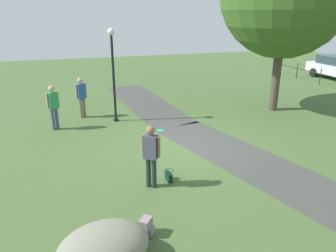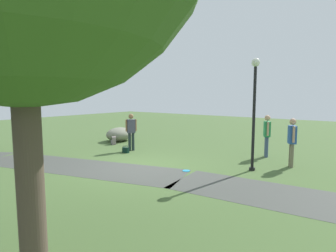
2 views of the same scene
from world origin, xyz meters
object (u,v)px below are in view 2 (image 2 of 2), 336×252
at_px(woman_with_handbag, 131,129).
at_px(handbag_on_grass, 126,150).
at_px(frisbee_on_grass, 186,171).
at_px(lamp_post, 254,103).
at_px(backpack_by_boulder, 114,141).
at_px(lawn_boulder, 119,134).
at_px(passerby_on_path, 292,139).
at_px(man_near_boulder, 267,133).

distance_m(woman_with_handbag, handbag_on_grass, 1.03).
height_order(woman_with_handbag, frisbee_on_grass, woman_with_handbag).
distance_m(lamp_post, handbag_on_grass, 6.04).
xyz_separation_m(woman_with_handbag, handbag_on_grass, (-0.16, 0.54, -0.86)).
bearing_deg(backpack_by_boulder, lawn_boulder, -58.95).
bearing_deg(lawn_boulder, handbag_on_grass, 141.27).
height_order(woman_with_handbag, passerby_on_path, passerby_on_path).
height_order(passerby_on_path, handbag_on_grass, passerby_on_path).
bearing_deg(lamp_post, man_near_boulder, -83.05).
xyz_separation_m(lawn_boulder, woman_with_handbag, (-2.45, 1.56, 0.62)).
bearing_deg(man_near_boulder, lawn_boulder, 6.26).
distance_m(lamp_post, lawn_boulder, 8.59).
xyz_separation_m(lamp_post, woman_with_handbag, (5.77, -0.00, -1.33)).
bearing_deg(man_near_boulder, passerby_on_path, 137.69).
xyz_separation_m(lamp_post, handbag_on_grass, (5.61, 0.53, -2.19)).
relative_size(lamp_post, frisbee_on_grass, 14.92).
distance_m(lawn_boulder, handbag_on_grass, 3.36).
xyz_separation_m(lamp_post, backpack_by_boulder, (7.66, -0.62, -2.14)).
bearing_deg(woman_with_handbag, lamp_post, 179.96).
bearing_deg(backpack_by_boulder, frisbee_on_grass, 160.59).
bearing_deg(woman_with_handbag, backpack_by_boulder, -18.21).
relative_size(lawn_boulder, woman_with_handbag, 1.11).
bearing_deg(man_near_boulder, backpack_by_boulder, 13.81).
bearing_deg(frisbee_on_grass, backpack_by_boulder, -19.41).
xyz_separation_m(woman_with_handbag, frisbee_on_grass, (-4.01, 1.46, -0.99)).
height_order(lawn_boulder, woman_with_handbag, woman_with_handbag).
bearing_deg(frisbee_on_grass, passerby_on_path, -134.74).
distance_m(lawn_boulder, woman_with_handbag, 2.97).
relative_size(lamp_post, man_near_boulder, 2.16).
xyz_separation_m(lamp_post, passerby_on_path, (-0.95, -1.29, -1.30)).
xyz_separation_m(passerby_on_path, frisbee_on_grass, (2.72, 2.75, -1.02)).
xyz_separation_m(lawn_boulder, backpack_by_boulder, (-0.57, 0.94, -0.19)).
relative_size(woman_with_handbag, backpack_by_boulder, 4.29).
bearing_deg(backpack_by_boulder, woman_with_handbag, 161.79).
xyz_separation_m(woman_with_handbag, backpack_by_boulder, (1.89, -0.62, -0.81)).
height_order(lamp_post, handbag_on_grass, lamp_post).
bearing_deg(passerby_on_path, lamp_post, 53.61).
distance_m(lawn_boulder, man_near_boulder, 8.00).
height_order(woman_with_handbag, man_near_boulder, man_near_boulder).
bearing_deg(lawn_boulder, frisbee_on_grass, 154.97).
bearing_deg(backpack_by_boulder, man_near_boulder, -166.19).
height_order(handbag_on_grass, frisbee_on_grass, handbag_on_grass).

